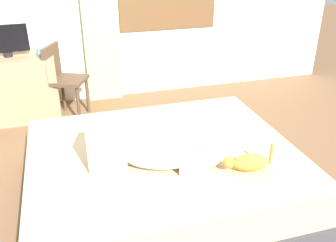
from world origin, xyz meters
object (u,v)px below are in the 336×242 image
Objects in this scene: desk at (17,87)px; tv_monitor at (5,40)px; person_lying at (149,152)px; chair_by_desk at (62,76)px; cat at (247,162)px; cup at (40,52)px; bed at (163,174)px.

tv_monitor reaches higher than desk.
tv_monitor reaches higher than person_lying.
desk is 0.55m from chair_by_desk.
chair_by_desk reaches higher than cat.
cat is 2.53m from chair_by_desk.
tv_monitor is (-1.73, 2.37, 0.42)m from cat.
cat is 3.73× the size of cup.
chair_by_desk is (-0.54, 1.97, -0.04)m from person_lying.
cup is at bearing 167.80° from chair_by_desk.
bed is at bearing -57.56° from tv_monitor.
person_lying is 0.71m from cat.
bed is 2.35× the size of desk.
chair_by_desk is (0.51, -0.14, 0.14)m from desk.
cat is 0.39× the size of desk.
cat is at bearing -54.35° from desk.
bed is at bearing -58.20° from desk.
bed is 2.46× the size of chair_by_desk.
tv_monitor is 0.56× the size of chair_by_desk.
tv_monitor reaches higher than bed.
cup is 0.11× the size of chair_by_desk.
desk is at bearing 162.38° from cup.
cat is 2.97m from tv_monitor.
desk is 9.45× the size of cup.
bed is 5.95× the size of cat.
desk is 0.53m from cup.
cup is (0.34, -0.10, -0.13)m from tv_monitor.
cup is at bearing 115.77° from bed.
cat is at bearing -58.60° from cup.
tv_monitor reaches higher than cup.
desk is (-1.20, 1.94, 0.16)m from bed.
cat is 0.41× the size of chair_by_desk.
tv_monitor is at bearing 116.96° from person_lying.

